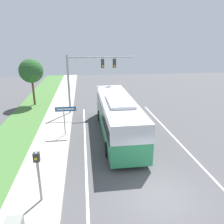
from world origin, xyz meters
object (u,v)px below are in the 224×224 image
at_px(pedestrian_signal, 38,169).
at_px(street_sign, 65,115).
at_px(signal_gantry, 89,72).
at_px(bus, 117,114).

height_order(pedestrian_signal, street_sign, pedestrian_signal).
relative_size(signal_gantry, street_sign, 2.63).
bearing_deg(bus, street_sign, 176.53).
xyz_separation_m(bus, street_sign, (-4.20, 0.26, 0.07)).
distance_m(bus, pedestrian_signal, 8.90).
bearing_deg(signal_gantry, street_sign, -110.43).
bearing_deg(signal_gantry, pedestrian_signal, -102.03).
distance_m(bus, street_sign, 4.21).
relative_size(pedestrian_signal, street_sign, 1.06).
bearing_deg(signal_gantry, bus, -71.23).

